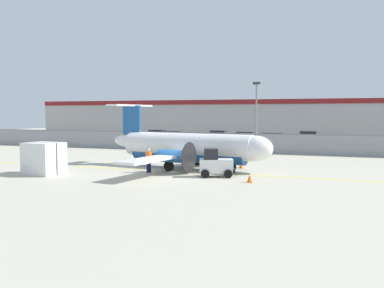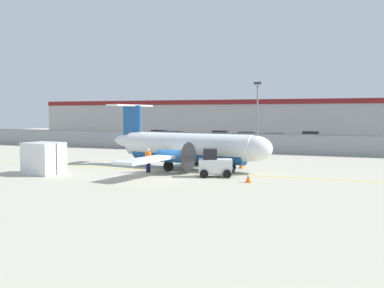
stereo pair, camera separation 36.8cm
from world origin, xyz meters
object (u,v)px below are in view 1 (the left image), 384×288
at_px(parked_car_3, 246,138).
at_px(parked_car_6, 345,142).
at_px(commuter_airplane, 190,148).
at_px(parked_car_1, 171,137).
at_px(ground_crew_worker, 149,159).
at_px(parked_car_7, 376,142).
at_px(parked_car_5, 307,137).
at_px(apron_light_pole, 256,112).
at_px(parked_car_0, 157,135).
at_px(traffic_cone_near_right, 250,177).
at_px(parked_car_2, 217,136).
at_px(traffic_cone_near_left, 212,162).
at_px(cargo_container, 44,158).
at_px(baggage_tug, 215,164).
at_px(parked_car_4, 270,139).
at_px(traffic_cone_far_left, 241,164).

distance_m(parked_car_3, parked_car_6, 13.40).
xyz_separation_m(commuter_airplane, parked_car_1, (-12.23, 25.10, -0.71)).
distance_m(ground_crew_worker, parked_car_7, 30.17).
bearing_deg(ground_crew_worker, parked_car_5, 103.43).
relative_size(commuter_airplane, parked_car_6, 3.66).
bearing_deg(apron_light_pole, parked_car_0, 137.93).
bearing_deg(apron_light_pole, traffic_cone_near_right, -79.61).
relative_size(commuter_airplane, ground_crew_worker, 9.44).
xyz_separation_m(parked_car_0, parked_car_2, (9.22, 1.16, 0.00)).
height_order(parked_car_0, parked_car_5, same).
bearing_deg(parked_car_5, traffic_cone_near_left, 80.52).
bearing_deg(cargo_container, parked_car_5, 76.66).
bearing_deg(ground_crew_worker, traffic_cone_near_right, 13.14).
distance_m(traffic_cone_near_right, parked_car_7, 28.55).
distance_m(ground_crew_worker, parked_car_6, 27.85).
xyz_separation_m(baggage_tug, parked_car_4, (-1.16, 27.85, 0.04)).
bearing_deg(parked_car_7, parked_car_2, 157.82).
height_order(traffic_cone_near_left, parked_car_2, parked_car_2).
bearing_deg(commuter_airplane, cargo_container, -133.99).
height_order(traffic_cone_near_left, parked_car_1, parked_car_1).
relative_size(traffic_cone_near_left, parked_car_6, 0.15).
relative_size(baggage_tug, apron_light_pole, 0.35).
xyz_separation_m(commuter_airplane, cargo_container, (-8.42, -6.39, -0.50)).
relative_size(parked_car_3, apron_light_pole, 0.58).
bearing_deg(ground_crew_worker, commuter_airplane, 83.34).
bearing_deg(parked_car_5, parked_car_7, 132.80).
height_order(parked_car_2, parked_car_6, same).
bearing_deg(baggage_tug, traffic_cone_far_left, 64.03).
xyz_separation_m(parked_car_3, apron_light_pole, (4.41, -14.84, 3.41)).
height_order(parked_car_4, parked_car_6, same).
bearing_deg(parked_car_7, cargo_container, -131.88).
relative_size(cargo_container, traffic_cone_far_left, 4.12).
bearing_deg(parked_car_3, parked_car_6, -18.57).
bearing_deg(parked_car_2, parked_car_5, -175.84).
relative_size(baggage_tug, traffic_cone_near_right, 4.01).
xyz_separation_m(traffic_cone_near_left, traffic_cone_far_left, (2.58, -0.65, 0.00)).
xyz_separation_m(parked_car_1, parked_car_3, (10.55, 1.11, 0.00)).
relative_size(cargo_container, traffic_cone_near_right, 4.12).
bearing_deg(traffic_cone_far_left, parked_car_6, 70.08).
height_order(parked_car_3, parked_car_4, same).
relative_size(traffic_cone_near_left, parked_car_5, 0.15).
bearing_deg(traffic_cone_near_left, ground_crew_worker, -120.05).
bearing_deg(parked_car_4, ground_crew_worker, 89.07).
bearing_deg(parked_car_3, parked_car_4, -24.97).
bearing_deg(parked_car_5, parked_car_0, 8.13).
relative_size(parked_car_1, parked_car_2, 0.99).
distance_m(parked_car_4, apron_light_pole, 13.51).
xyz_separation_m(ground_crew_worker, parked_car_4, (3.91, 27.51, -0.06)).
xyz_separation_m(traffic_cone_near_left, apron_light_pole, (1.69, 9.22, 3.99)).
height_order(baggage_tug, parked_car_5, baggage_tug).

